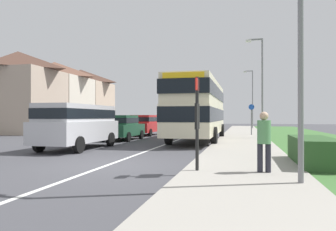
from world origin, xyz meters
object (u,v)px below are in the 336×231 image
at_px(parked_car_dark_green, 122,126).
at_px(street_lamp_mid, 261,81).
at_px(pedestrian_at_stop, 264,139).
at_px(cycle_route_sign, 251,118).
at_px(bus_stop_sign, 197,117).
at_px(street_lamp_near, 295,6).
at_px(double_decker_bus, 199,107).
at_px(parked_car_red, 145,124).
at_px(parked_van_silver, 78,123).
at_px(street_lamp_far, 252,95).

height_order(parked_car_dark_green, street_lamp_mid, street_lamp_mid).
bearing_deg(pedestrian_at_stop, cycle_route_sign, 89.51).
height_order(cycle_route_sign, street_lamp_mid, street_lamp_mid).
bearing_deg(bus_stop_sign, parked_car_dark_green, 120.61).
relative_size(pedestrian_at_stop, street_lamp_near, 0.25).
xyz_separation_m(double_decker_bus, street_lamp_near, (3.84, -12.61, 1.80)).
height_order(bus_stop_sign, street_lamp_mid, street_lamp_mid).
distance_m(double_decker_bus, pedestrian_at_stop, 11.96).
relative_size(parked_car_red, street_lamp_near, 0.67).
bearing_deg(bus_stop_sign, parked_van_silver, 140.85).
xyz_separation_m(parked_car_dark_green, street_lamp_far, (8.81, 20.58, 3.27)).
relative_size(double_decker_bus, cycle_route_sign, 4.28).
distance_m(bus_stop_sign, street_lamp_mid, 13.94).
xyz_separation_m(bus_stop_sign, street_lamp_mid, (2.35, 13.53, 2.39)).
height_order(pedestrian_at_stop, street_lamp_mid, street_lamp_mid).
relative_size(parked_car_dark_green, pedestrian_at_stop, 2.48).
xyz_separation_m(parked_car_dark_green, cycle_route_sign, (8.39, 6.09, 0.53)).
relative_size(cycle_route_sign, street_lamp_mid, 0.37).
height_order(double_decker_bus, parked_van_silver, double_decker_bus).
height_order(parked_car_red, street_lamp_far, street_lamp_far).
height_order(parked_car_dark_green, cycle_route_sign, cycle_route_sign).
distance_m(parked_van_silver, street_lamp_far, 27.91).
distance_m(parked_car_dark_green, street_lamp_far, 22.62).
xyz_separation_m(pedestrian_at_stop, street_lamp_far, (0.56, 31.51, 3.19)).
relative_size(parked_car_dark_green, street_lamp_mid, 0.61).
bearing_deg(street_lamp_far, parked_car_dark_green, -113.17).
bearing_deg(parked_car_red, cycle_route_sign, 4.64).
relative_size(street_lamp_near, street_lamp_far, 0.94).
bearing_deg(cycle_route_sign, street_lamp_near, -88.66).
xyz_separation_m(street_lamp_near, street_lamp_mid, (0.07, 14.58, -0.01)).
bearing_deg(street_lamp_mid, parked_car_dark_green, -164.35).
bearing_deg(street_lamp_near, parked_car_red, 117.22).
distance_m(parked_van_silver, parked_car_dark_green, 5.78).
distance_m(double_decker_bus, street_lamp_near, 13.30).
distance_m(parked_van_silver, cycle_route_sign, 14.49).
height_order(double_decker_bus, street_lamp_far, street_lamp_far).
distance_m(pedestrian_at_stop, bus_stop_sign, 1.80).
relative_size(parked_van_silver, parked_car_red, 1.14).
relative_size(pedestrian_at_stop, cycle_route_sign, 0.66).
bearing_deg(bus_stop_sign, cycle_route_sign, 83.82).
bearing_deg(pedestrian_at_stop, street_lamp_far, 88.98).
distance_m(cycle_route_sign, street_lamp_far, 14.75).
height_order(parked_car_red, pedestrian_at_stop, same).
bearing_deg(double_decker_bus, parked_car_dark_green, -174.13).
relative_size(double_decker_bus, parked_car_dark_green, 2.61).
distance_m(parked_van_silver, pedestrian_at_stop, 9.69).
relative_size(street_lamp_mid, street_lamp_far, 0.94).
height_order(pedestrian_at_stop, cycle_route_sign, cycle_route_sign).
bearing_deg(parked_van_silver, parked_car_dark_green, 90.52).
distance_m(parked_van_silver, street_lamp_mid, 12.38).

